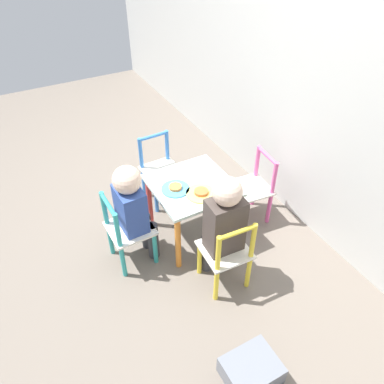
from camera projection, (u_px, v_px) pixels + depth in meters
ground_plane at (192, 233)px, 2.59m from camera, size 6.00×6.00×0.00m
house_wall at (316, 18)px, 2.06m from camera, size 6.00×0.06×2.60m
kids_table at (192, 193)px, 2.37m from camera, size 0.49×0.49×0.43m
chair_teal at (127, 231)px, 2.26m from camera, size 0.27×0.27×0.51m
chair_yellow at (227, 254)px, 2.12m from camera, size 0.27×0.27×0.51m
chair_blue at (160, 171)px, 2.74m from camera, size 0.27×0.27×0.51m
chair_pink at (253, 189)px, 2.57m from camera, size 0.28×0.28×0.51m
child_front at (133, 206)px, 2.17m from camera, size 0.20×0.22×0.70m
child_right at (223, 222)px, 2.03m from camera, size 0.22×0.21×0.75m
plate_front at (175, 188)px, 2.27m from camera, size 0.17×0.17×0.03m
plate_right at (201, 193)px, 2.24m from camera, size 0.19×0.19×0.03m
storage_bin at (251, 370)px, 1.80m from camera, size 0.21×0.26×0.11m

